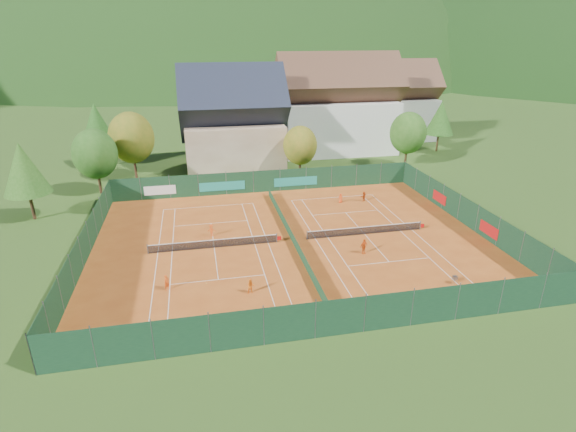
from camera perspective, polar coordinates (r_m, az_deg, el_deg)
The scene contains 35 objects.
ground at distance 46.68m, azimuth 0.50°, elevation -3.21°, with size 600.00×600.00×0.00m, color #294A17.
clay_pad at distance 46.67m, azimuth 0.50°, elevation -3.18°, with size 40.00×32.00×0.01m, color #AF4F19.
court_markings_left at distance 45.79m, azimuth -9.35°, elevation -4.01°, with size 11.03×23.83×0.00m.
court_markings_right at distance 48.85m, azimuth 9.72°, elevation -2.30°, with size 11.03×23.83×0.00m.
tennis_net_left at distance 45.58m, azimuth -9.19°, elevation -3.43°, with size 13.30×0.10×1.02m.
tennis_net_right at distance 48.70m, azimuth 9.93°, elevation -1.75°, with size 13.30×0.10×1.02m.
court_divider at distance 46.46m, azimuth 0.51°, elevation -2.63°, with size 0.03×28.80×1.00m.
fence_north at distance 60.72m, azimuth -3.13°, elevation 4.39°, with size 40.00×0.10×3.00m.
fence_south at distance 32.53m, azimuth 6.67°, elevation -12.64°, with size 40.00×0.04×3.00m.
fence_west at distance 46.46m, azimuth -24.41°, elevation -3.39°, with size 0.04×32.00×3.00m.
fence_east at distance 53.72m, azimuth 21.82°, elevation 0.37°, with size 0.09×32.00×3.00m.
chalet at distance 72.68m, azimuth -6.99°, elevation 11.43°, with size 16.20×12.00×16.00m.
hotel_block_a at distance 82.12m, azimuth 6.25°, elevation 13.23°, with size 21.60×11.00×17.25m.
hotel_block_b at distance 94.65m, azimuth 13.04°, elevation 13.52°, with size 17.28×10.00×15.50m.
tree_west_front at distance 64.23m, azimuth -23.32°, elevation 7.24°, with size 5.72×5.72×8.69m.
tree_west_mid at distance 69.20m, azimuth -19.27°, elevation 9.36°, with size 6.44×6.44×9.78m.
tree_west_back at distance 77.80m, azimuth -23.14°, elevation 10.64°, with size 5.60×5.60×10.00m.
tree_center at distance 66.72m, azimuth 1.55°, elevation 8.95°, with size 5.01×5.01×7.60m.
tree_east_front at distance 74.52m, azimuth 15.00°, elevation 10.15°, with size 5.72×5.72×8.69m.
tree_east_mid at distance 86.04m, azimuth 18.79°, elevation 11.73°, with size 5.04×5.04×9.00m.
tree_west_side at distance 58.16m, azimuth -30.57°, elevation 5.22°, with size 5.04×5.04×9.00m.
tree_east_back at distance 89.41m, azimuth 11.71°, elevation 13.23°, with size 7.15×7.15×10.86m.
mountain_backdrop at distance 283.57m, azimuth -3.99°, elevation 10.01°, with size 820.00×530.00×242.00m.
ball_hopper at distance 41.41m, azimuth 20.45°, elevation -7.36°, with size 0.34×0.34×0.80m.
loose_ball_0 at distance 39.72m, azimuth -10.34°, elevation -8.39°, with size 0.07×0.07×0.07m, color #CCD833.
loose_ball_1 at distance 39.38m, azimuth 15.59°, elevation -9.19°, with size 0.07×0.07×0.07m, color #CCD833.
loose_ball_2 at distance 50.10m, azimuth 0.50°, elevation -1.30°, with size 0.07×0.07×0.07m, color #CCD833.
loose_ball_3 at distance 50.68m, azimuth -5.04°, elevation -1.10°, with size 0.07×0.07×0.07m, color #CCD833.
loose_ball_4 at distance 45.25m, azimuth 15.99°, elevation -4.93°, with size 0.07×0.07×0.07m, color #CCD833.
player_left_near at distance 39.22m, azimuth -15.15°, elevation -8.15°, with size 0.51×0.34×1.40m, color #E55314.
player_left_mid at distance 37.57m, azimuth -4.73°, elevation -8.88°, with size 0.64×0.50×1.32m, color orange.
player_left_far at distance 48.26m, azimuth -9.70°, elevation -1.78°, with size 0.84×0.48×1.31m, color #E65014.
player_right_near at distance 44.37m, azimuth 9.61°, elevation -3.81°, with size 0.92×0.38×1.56m, color #E45714.
player_right_far_a at distance 57.39m, azimuth 6.69°, elevation 2.28°, with size 0.59×0.38×1.20m, color #F74C15.
player_right_far_b at distance 58.30m, azimuth 9.60°, elevation 2.49°, with size 1.20×0.38×1.29m, color #CC4612.
Camera 1 is at (-9.03, -41.18, 20.01)m, focal length 28.00 mm.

